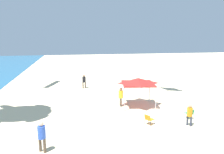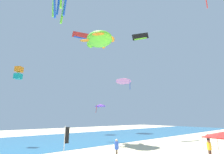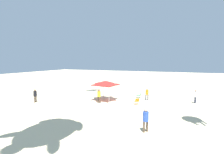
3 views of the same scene
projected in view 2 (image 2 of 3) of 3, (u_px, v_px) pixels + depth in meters
The scene contains 12 objects.
ocean_strip at pixel (72, 139), 32.07m from camera, with size 120.00×21.26×0.02m, color #28668E.
canopy_tent at pixel (224, 135), 15.80m from camera, with size 3.22×3.25×2.69m.
banner_flag at pixel (65, 146), 11.36m from camera, with size 0.36×0.06×3.45m.
person_by_tent at pixel (208, 139), 23.83m from camera, with size 0.41×0.45×1.73m.
person_far_stroller at pixel (209, 148), 16.79m from camera, with size 0.47×0.42×1.75m.
person_kite_handler at pixel (117, 147), 16.92m from camera, with size 0.44×0.44×1.84m.
kite_delta_purple at pixel (101, 105), 40.68m from camera, with size 3.27×3.30×2.28m.
kite_parafoil_red at pixel (80, 36), 33.20m from camera, with size 2.07×3.79×2.47m.
kite_box_orange at pixel (19, 73), 25.76m from camera, with size 1.33×1.33×1.98m.
kite_turtle_lime at pixel (99, 40), 28.67m from camera, with size 5.76×6.42×2.46m.
kite_delta_pink at pixel (123, 80), 46.22m from camera, with size 6.27×6.26×3.69m.
kite_parafoil_black at pixel (140, 37), 35.39m from camera, with size 4.35×1.42×2.64m.
Camera 2 is at (-16.06, -3.78, 4.02)m, focal length 26.32 mm.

